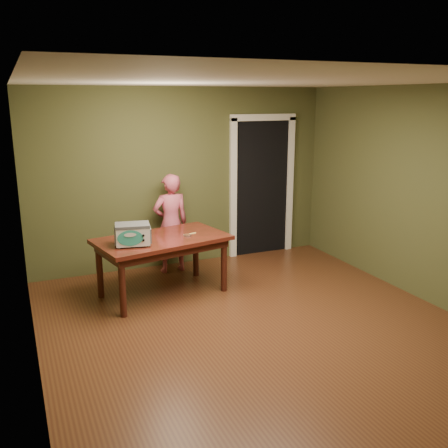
# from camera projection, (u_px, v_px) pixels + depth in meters

# --- Properties ---
(floor) EXTENTS (5.00, 5.00, 0.00)m
(floor) POSITION_uv_depth(u_px,v_px,m) (260.00, 330.00, 5.41)
(floor) COLOR #532E17
(floor) RESTS_ON ground
(room_shell) EXTENTS (4.52, 5.02, 2.61)m
(room_shell) POSITION_uv_depth(u_px,v_px,m) (263.00, 174.00, 4.99)
(room_shell) COLOR #424625
(room_shell) RESTS_ON ground
(doorway) EXTENTS (1.10, 0.66, 2.25)m
(doorway) POSITION_uv_depth(u_px,v_px,m) (253.00, 185.00, 8.12)
(doorway) COLOR black
(doorway) RESTS_ON ground
(dining_table) EXTENTS (1.74, 1.19, 0.75)m
(dining_table) POSITION_uv_depth(u_px,v_px,m) (162.00, 245.00, 6.24)
(dining_table) COLOR #3B160D
(dining_table) RESTS_ON floor
(toy_oven) EXTENTS (0.46, 0.35, 0.26)m
(toy_oven) POSITION_uv_depth(u_px,v_px,m) (133.00, 234.00, 5.86)
(toy_oven) COLOR #4C4F54
(toy_oven) RESTS_ON dining_table
(baking_pan) EXTENTS (0.10, 0.10, 0.02)m
(baking_pan) POSITION_uv_depth(u_px,v_px,m) (188.00, 235.00, 6.27)
(baking_pan) COLOR silver
(baking_pan) RESTS_ON dining_table
(spatula) EXTENTS (0.18, 0.06, 0.01)m
(spatula) POSITION_uv_depth(u_px,v_px,m) (190.00, 234.00, 6.36)
(spatula) COLOR #EACB66
(spatula) RESTS_ON dining_table
(child) EXTENTS (0.52, 0.35, 1.42)m
(child) POSITION_uv_depth(u_px,v_px,m) (171.00, 223.00, 7.08)
(child) COLOR #C45068
(child) RESTS_ON floor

